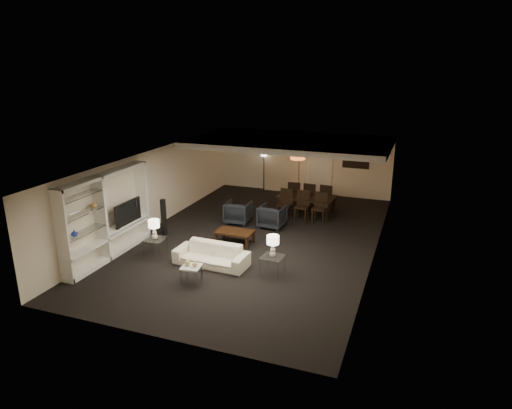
{
  "coord_description": "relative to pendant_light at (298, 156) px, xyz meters",
  "views": [
    {
      "loc": [
        4.46,
        -12.08,
        5.15
      ],
      "look_at": [
        0.0,
        0.0,
        1.1
      ],
      "focal_mm": 32.0,
      "sensor_mm": 36.0,
      "label": 1
    }
  ],
  "objects": [
    {
      "name": "chair_fr",
      "position": [
        1.15,
        -0.07,
        -1.42
      ],
      "size": [
        0.51,
        0.51,
        1.01
      ],
      "primitive_type": null,
      "rotation": [
        0.0,
        0.0,
        3.05
      ],
      "color": "black",
      "rests_on": "floor"
    },
    {
      "name": "wall_left",
      "position": [
        -3.8,
        -3.5,
        -0.67
      ],
      "size": [
        0.02,
        11.0,
        2.5
      ],
      "primitive_type": "cube",
      "color": "beige",
      "rests_on": "ground"
    },
    {
      "name": "gold_gourd_b",
      "position": [
        -0.67,
        -6.73,
        -1.41
      ],
      "size": [
        0.13,
        0.13,
        0.13
      ],
      "primitive_type": "sphere",
      "color": "#D4BF70",
      "rests_on": "marble_table"
    },
    {
      "name": "floor_speaker",
      "position": [
        -3.1,
        -4.12,
        -1.35
      ],
      "size": [
        0.14,
        0.14,
        1.15
      ],
      "primitive_type": "cube",
      "rotation": [
        0.0,
        0.0,
        -0.16
      ],
      "color": "black",
      "rests_on": "floor"
    },
    {
      "name": "coffee_table",
      "position": [
        -0.77,
        -4.03,
        -1.73
      ],
      "size": [
        1.08,
        0.64,
        0.39
      ],
      "primitive_type": null,
      "rotation": [
        0.0,
        0.0,
        -0.01
      ],
      "color": "black",
      "rests_on": "floor"
    },
    {
      "name": "chair_fm",
      "position": [
        0.55,
        -0.07,
        -1.42
      ],
      "size": [
        0.49,
        0.49,
        1.01
      ],
      "primitive_type": null,
      "rotation": [
        0.0,
        0.0,
        3.08
      ],
      "color": "black",
      "rests_on": "floor"
    },
    {
      "name": "floor_lamp",
      "position": [
        -1.87,
        1.7,
        -1.08
      ],
      "size": [
        0.31,
        0.31,
        1.69
      ],
      "primitive_type": null,
      "rotation": [
        0.0,
        0.0,
        0.34
      ],
      "color": "black",
      "rests_on": "floor"
    },
    {
      "name": "gold_gourd_a",
      "position": [
        -0.87,
        -6.73,
        -1.4
      ],
      "size": [
        0.14,
        0.14,
        0.14
      ],
      "primitive_type": "sphere",
      "color": "tan",
      "rests_on": "marble_table"
    },
    {
      "name": "chair_nr",
      "position": [
        1.15,
        -1.37,
        -1.42
      ],
      "size": [
        0.48,
        0.48,
        1.01
      ],
      "primitive_type": null,
      "rotation": [
        0.0,
        0.0,
        -0.03
      ],
      "color": "black",
      "rests_on": "floor"
    },
    {
      "name": "armchair_right",
      "position": [
        -0.17,
        -2.33,
        -1.55
      ],
      "size": [
        0.84,
        0.86,
        0.73
      ],
      "primitive_type": "imported",
      "rotation": [
        0.0,
        0.0,
        3.06
      ],
      "color": "black",
      "rests_on": "floor"
    },
    {
      "name": "wall_front",
      "position": [
        -0.3,
        -9.0,
        -0.67
      ],
      "size": [
        7.0,
        0.02,
        2.5
      ],
      "primitive_type": "cube",
      "color": "beige",
      "rests_on": "ground"
    },
    {
      "name": "sofa",
      "position": [
        -0.77,
        -5.63,
        -1.63
      ],
      "size": [
        1.99,
        0.84,
        0.57
      ],
      "primitive_type": "imported",
      "rotation": [
        0.0,
        0.0,
        -0.04
      ],
      "color": "beige",
      "rests_on": "floor"
    },
    {
      "name": "pendant_light",
      "position": [
        0.0,
        0.0,
        0.0
      ],
      "size": [
        0.52,
        0.52,
        0.24
      ],
      "primitive_type": "cylinder",
      "color": "#D8591E",
      "rests_on": "ceiling_soffit"
    },
    {
      "name": "armchair_left",
      "position": [
        -1.37,
        -2.33,
        -1.55
      ],
      "size": [
        0.83,
        0.85,
        0.73
      ],
      "primitive_type": "imported",
      "rotation": [
        0.0,
        0.0,
        3.2
      ],
      "color": "black",
      "rests_on": "floor"
    },
    {
      "name": "wall_back",
      "position": [
        -0.3,
        2.0,
        -0.67
      ],
      "size": [
        7.0,
        0.02,
        2.5
      ],
      "primitive_type": "cube",
      "color": "beige",
      "rests_on": "ground"
    },
    {
      "name": "table_lamp_left",
      "position": [
        -2.47,
        -5.63,
        -1.14
      ],
      "size": [
        0.33,
        0.33,
        0.56
      ],
      "primitive_type": null,
      "rotation": [
        0.0,
        0.0,
        0.09
      ],
      "color": "beige",
      "rests_on": "side_table_left"
    },
    {
      "name": "door",
      "position": [
        0.4,
        1.97,
        -0.87
      ],
      "size": [
        0.9,
        0.05,
        2.1
      ],
      "primitive_type": "cube",
      "color": "silver",
      "rests_on": "wall_back"
    },
    {
      "name": "ceiling_soffit",
      "position": [
        -0.3,
        0.0,
        0.48
      ],
      "size": [
        7.0,
        4.0,
        0.2
      ],
      "primitive_type": "cube",
      "color": "silver",
      "rests_on": "ceiling"
    },
    {
      "name": "ceiling",
      "position": [
        -0.3,
        -3.5,
        0.58
      ],
      "size": [
        7.0,
        11.0,
        0.02
      ],
      "primitive_type": "cube",
      "color": "silver",
      "rests_on": "ground"
    },
    {
      "name": "painting",
      "position": [
        1.8,
        1.96,
        -0.37
      ],
      "size": [
        0.95,
        0.04,
        0.65
      ],
      "primitive_type": "cube",
      "color": "#142D38",
      "rests_on": "wall_back"
    },
    {
      "name": "vase_blue",
      "position": [
        -3.61,
        -7.36,
        -0.77
      ],
      "size": [
        0.17,
        0.17,
        0.17
      ],
      "primitive_type": "imported",
      "color": "#23379A",
      "rests_on": "media_unit"
    },
    {
      "name": "chair_fl",
      "position": [
        -0.05,
        -0.07,
        -1.42
      ],
      "size": [
        0.51,
        0.51,
        1.01
      ],
      "primitive_type": null,
      "rotation": [
        0.0,
        0.0,
        3.23
      ],
      "color": "black",
      "rests_on": "floor"
    },
    {
      "name": "chair_nm",
      "position": [
        0.55,
        -1.37,
        -1.42
      ],
      "size": [
        0.47,
        0.47,
        1.01
      ],
      "primitive_type": null,
      "rotation": [
        0.0,
        0.0,
        -0.01
      ],
      "color": "black",
      "rests_on": "floor"
    },
    {
      "name": "curtains",
      "position": [
        -1.2,
        1.92,
        -0.72
      ],
      "size": [
        1.5,
        0.12,
        2.4
      ],
      "primitive_type": "cube",
      "color": "beige",
      "rests_on": "wall_back"
    },
    {
      "name": "marble_table",
      "position": [
        -0.77,
        -6.73,
        -1.7
      ],
      "size": [
        0.5,
        0.5,
        0.45
      ],
      "primitive_type": null,
      "rotation": [
        0.0,
        0.0,
        0.12
      ],
      "color": "white",
      "rests_on": "floor"
    },
    {
      "name": "side_table_left",
      "position": [
        -2.47,
        -5.63,
        -1.67
      ],
      "size": [
        0.59,
        0.59,
        0.5
      ],
      "primitive_type": null,
      "rotation": [
        0.0,
        0.0,
        0.1
      ],
      "color": "silver",
      "rests_on": "floor"
    },
    {
      "name": "wall_right",
      "position": [
        3.2,
        -3.5,
        -0.67
      ],
      "size": [
        0.02,
        11.0,
        2.5
      ],
      "primitive_type": "cube",
      "color": "beige",
      "rests_on": "ground"
    },
    {
      "name": "chair_nl",
      "position": [
        -0.05,
        -1.37,
        -1.42
      ],
      "size": [
        0.5,
        0.5,
        1.01
      ],
      "primitive_type": null,
      "rotation": [
        0.0,
        0.0,
        -0.07
      ],
      "color": "black",
      "rests_on": "floor"
    },
    {
      "name": "media_unit",
      "position": [
        -3.61,
        -6.1,
        -0.74
      ],
      "size": [
        0.38,
        3.4,
        2.35
      ],
      "primitive_type": null,
      "color": "white",
      "rests_on": "wall_left"
    },
    {
      "name": "floor",
      "position": [
        -0.3,
        -3.5,
        -1.92
      ],
      "size": [
        11.0,
        11.0,
        0.0
      ],
      "primitive_type": "plane",
      "color": "black",
      "rests_on": "ground"
    },
    {
      "name": "dining_table",
      "position": [
        0.55,
        -0.72,
        -1.58
      ],
      "size": [
        2.0,
        1.21,
        0.68
      ],
      "primitive_type": "imported",
      "rotation": [
        0.0,
        0.0,
        -0.07
      ],
      "color": "black",
      "rests_on": "floor"
    },
    {
      "name": "television",
      "position": [
        -3.58,
        -5.38,
        -0.84
      ],
      "size": [
        1.13,
        0.15,
        0.65
      ],
      "primitive_type": "imported",
      "rotation": [
        0.0,
        0.0,
        1.57
      ],
      "color": "black",
      "rests_on": "media_unit"
    },
    {
      "name": "side_table_right",
      "position": [
        0.93,
        -5.63,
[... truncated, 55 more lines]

